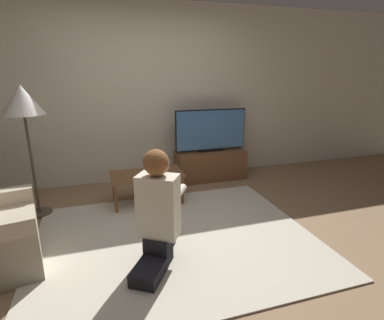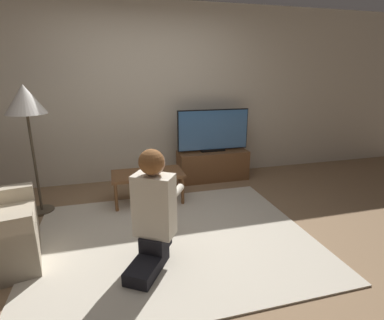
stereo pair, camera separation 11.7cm
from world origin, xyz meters
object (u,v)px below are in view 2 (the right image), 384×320
object	(u,v)px
tv	(213,130)
coffee_table	(148,176)
floor_lamp	(26,105)
person_kneeling	(153,207)

from	to	relation	value
tv	coffee_table	world-z (taller)	tv
tv	floor_lamp	world-z (taller)	floor_lamp
coffee_table	floor_lamp	bearing A→B (deg)	177.62
person_kneeling	coffee_table	bearing A→B (deg)	-62.56
coffee_table	floor_lamp	size ratio (longest dim) A/B	0.60
tv	floor_lamp	xyz separation A→B (m)	(-2.37, -0.55, 0.51)
tv	coffee_table	bearing A→B (deg)	-150.88
floor_lamp	person_kneeling	world-z (taller)	floor_lamp
floor_lamp	coffee_table	bearing A→B (deg)	-2.38
person_kneeling	tv	bearing A→B (deg)	-89.95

